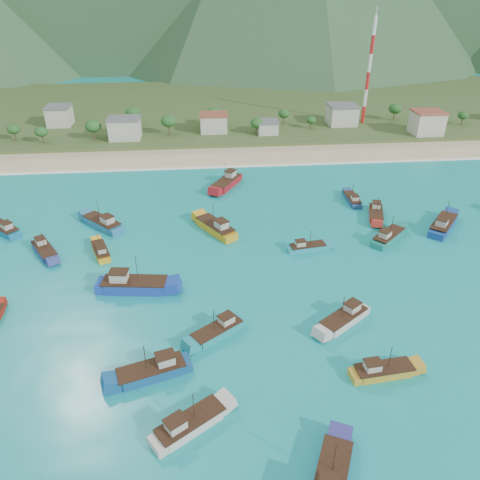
{
  "coord_description": "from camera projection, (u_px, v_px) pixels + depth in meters",
  "views": [
    {
      "loc": [
        -7.92,
        -67.66,
        52.14
      ],
      "look_at": [
        -0.05,
        18.0,
        3.0
      ],
      "focal_mm": 35.0,
      "sensor_mm": 36.0,
      "label": 1
    }
  ],
  "objects": [
    {
      "name": "boat_4",
      "position": [
        382.0,
        372.0,
        69.5
      ],
      "size": [
        9.99,
        3.87,
        5.76
      ],
      "rotation": [
        0.0,
        0.0,
        4.82
      ],
      "color": "gold",
      "rests_on": "ground"
    },
    {
      "name": "land",
      "position": [
        215.0,
        109.0,
        206.05
      ],
      "size": [
        400.0,
        110.0,
        2.4
      ],
      "primitive_type": "cube",
      "color": "#385123",
      "rests_on": "ground"
    },
    {
      "name": "boat_13",
      "position": [
        4.0,
        229.0,
        108.01
      ],
      "size": [
        9.51,
        9.35,
        6.09
      ],
      "rotation": [
        0.0,
        0.0,
        0.8
      ],
      "color": "#11689A",
      "rests_on": "ground"
    },
    {
      "name": "boat_5",
      "position": [
        443.0,
        225.0,
        109.19
      ],
      "size": [
        10.75,
        11.74,
        7.28
      ],
      "rotation": [
        0.0,
        0.0,
        5.58
      ],
      "color": "navy",
      "rests_on": "ground"
    },
    {
      "name": "village",
      "position": [
        230.0,
        122.0,
        170.21
      ],
      "size": [
        212.85,
        32.29,
        7.69
      ],
      "color": "beige",
      "rests_on": "ground"
    },
    {
      "name": "boat_11",
      "position": [
        133.0,
        285.0,
        87.99
      ],
      "size": [
        13.86,
        5.6,
        7.96
      ],
      "rotation": [
        0.0,
        0.0,
        4.59
      ],
      "color": "#1A3DA7",
      "rests_on": "ground"
    },
    {
      "name": "boat_23",
      "position": [
        101.0,
        252.0,
        99.65
      ],
      "size": [
        5.49,
        9.13,
        5.18
      ],
      "rotation": [
        0.0,
        0.0,
        0.36
      ],
      "color": "gold",
      "rests_on": "ground"
    },
    {
      "name": "radio_tower",
      "position": [
        369.0,
        72.0,
        172.67
      ],
      "size": [
        1.2,
        1.2,
        37.75
      ],
      "color": "red",
      "rests_on": "ground"
    },
    {
      "name": "boat_15",
      "position": [
        344.0,
        319.0,
        79.9
      ],
      "size": [
        10.44,
        8.76,
        6.27
      ],
      "rotation": [
        0.0,
        0.0,
        2.2
      ],
      "color": "beige",
      "rests_on": "ground"
    },
    {
      "name": "beach",
      "position": [
        223.0,
        156.0,
        153.3
      ],
      "size": [
        400.0,
        18.0,
        1.2
      ],
      "primitive_type": "cube",
      "color": "beige",
      "rests_on": "ground"
    },
    {
      "name": "boat_14",
      "position": [
        227.0,
        183.0,
        131.21
      ],
      "size": [
        9.7,
        12.88,
        7.52
      ],
      "rotation": [
        0.0,
        0.0,
        2.61
      ],
      "color": "maroon",
      "rests_on": "ground"
    },
    {
      "name": "boat_26",
      "position": [
        307.0,
        248.0,
        101.09
      ],
      "size": [
        8.82,
        3.76,
        5.05
      ],
      "rotation": [
        0.0,
        0.0,
        4.86
      ],
      "color": "teal",
      "rests_on": "ground"
    },
    {
      "name": "boat_3",
      "position": [
        153.0,
        372.0,
        69.29
      ],
      "size": [
        11.68,
        6.49,
        6.62
      ],
      "rotation": [
        0.0,
        0.0,
        1.87
      ],
      "color": "navy",
      "rests_on": "ground"
    },
    {
      "name": "boat_8",
      "position": [
        189.0,
        425.0,
        61.18
      ],
      "size": [
        10.57,
        8.5,
        6.27
      ],
      "rotation": [
        0.0,
        0.0,
        5.3
      ],
      "color": "beige",
      "rests_on": "ground"
    },
    {
      "name": "boat_28",
      "position": [
        352.0,
        200.0,
        122.39
      ],
      "size": [
        2.71,
        8.91,
        5.25
      ],
      "rotation": [
        0.0,
        0.0,
        6.27
      ],
      "color": "navy",
      "rests_on": "ground"
    },
    {
      "name": "boat_12",
      "position": [
        216.0,
        228.0,
        108.14
      ],
      "size": [
        9.68,
        12.42,
        7.31
      ],
      "rotation": [
        0.0,
        0.0,
        0.56
      ],
      "color": "gold",
      "rests_on": "ground"
    },
    {
      "name": "boat_10",
      "position": [
        376.0,
        214.0,
        114.98
      ],
      "size": [
        5.87,
        10.55,
        5.98
      ],
      "rotation": [
        0.0,
        0.0,
        2.84
      ],
      "color": "red",
      "rests_on": "ground"
    },
    {
      "name": "boat_2",
      "position": [
        218.0,
        331.0,
        77.27
      ],
      "size": [
        9.89,
        8.23,
        5.93
      ],
      "rotation": [
        0.0,
        0.0,
        2.19
      ],
      "color": "teal",
      "rests_on": "ground"
    },
    {
      "name": "surf_line",
      "position": [
        225.0,
        167.0,
        145.09
      ],
      "size": [
        400.0,
        2.5,
        0.08
      ],
      "primitive_type": "cube",
      "color": "white",
      "rests_on": "ground"
    },
    {
      "name": "ground",
      "position": [
        249.0,
        303.0,
        84.99
      ],
      "size": [
        600.0,
        600.0,
        0.0
      ],
      "primitive_type": "plane",
      "color": "#0D8F7E",
      "rests_on": "ground"
    },
    {
      "name": "boat_1",
      "position": [
        103.0,
        224.0,
        110.07
      ],
      "size": [
        10.82,
        10.88,
        7.0
      ],
      "rotation": [
        0.0,
        0.0,
        0.78
      ],
      "color": "#236B99",
      "rests_on": "ground"
    },
    {
      "name": "vegetation",
      "position": [
        229.0,
        120.0,
        171.94
      ],
      "size": [
        273.32,
        25.64,
        8.94
      ],
      "color": "#235623",
      "rests_on": "ground"
    },
    {
      "name": "boat_29",
      "position": [
        388.0,
        237.0,
        104.66
      ],
      "size": [
        9.99,
        9.47,
        6.28
      ],
      "rotation": [
        0.0,
        0.0,
        5.45
      ],
      "color": "#16786A",
      "rests_on": "ground"
    },
    {
      "name": "boat_17",
      "position": [
        45.0,
        251.0,
        99.78
      ],
      "size": [
        7.7,
        9.98,
        5.86
      ],
      "rotation": [
        0.0,
        0.0,
        3.69
      ],
      "color": "navy",
      "rests_on": "ground"
    }
  ]
}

